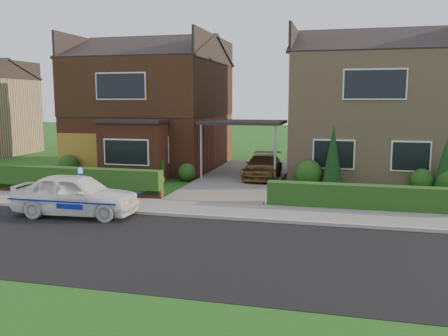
% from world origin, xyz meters
% --- Properties ---
extents(ground, '(120.00, 120.00, 0.00)m').
position_xyz_m(ground, '(0.00, 0.00, 0.00)').
color(ground, '#165215').
rests_on(ground, ground).
extents(road, '(60.00, 6.00, 0.02)m').
position_xyz_m(road, '(0.00, 0.00, 0.00)').
color(road, black).
rests_on(road, ground).
extents(kerb, '(60.00, 0.16, 0.12)m').
position_xyz_m(kerb, '(0.00, 3.05, 0.06)').
color(kerb, '#9E9993').
rests_on(kerb, ground).
extents(sidewalk, '(60.00, 2.00, 0.10)m').
position_xyz_m(sidewalk, '(0.00, 4.10, 0.05)').
color(sidewalk, slate).
rests_on(sidewalk, ground).
extents(driveway, '(3.80, 12.00, 0.12)m').
position_xyz_m(driveway, '(0.00, 11.00, 0.06)').
color(driveway, '#666059').
rests_on(driveway, ground).
extents(house_left, '(7.50, 9.53, 7.25)m').
position_xyz_m(house_left, '(-5.78, 13.90, 3.81)').
color(house_left, brown).
rests_on(house_left, ground).
extents(house_right, '(7.50, 8.06, 7.25)m').
position_xyz_m(house_right, '(5.80, 13.99, 3.66)').
color(house_right, tan).
rests_on(house_right, ground).
extents(carport_link, '(3.80, 3.00, 2.77)m').
position_xyz_m(carport_link, '(0.00, 10.95, 2.66)').
color(carport_link, black).
rests_on(carport_link, ground).
extents(garage_door, '(2.20, 0.10, 2.10)m').
position_xyz_m(garage_door, '(-8.25, 9.96, 1.05)').
color(garage_door, olive).
rests_on(garage_door, ground).
extents(dwarf_wall, '(7.70, 0.25, 0.36)m').
position_xyz_m(dwarf_wall, '(-5.80, 5.30, 0.18)').
color(dwarf_wall, brown).
rests_on(dwarf_wall, ground).
extents(hedge_left, '(7.50, 0.55, 0.90)m').
position_xyz_m(hedge_left, '(-5.80, 5.45, 0.00)').
color(hedge_left, '#133C14').
rests_on(hedge_left, ground).
extents(hedge_right, '(7.50, 0.55, 0.80)m').
position_xyz_m(hedge_right, '(5.80, 5.35, 0.00)').
color(hedge_right, '#133C14').
rests_on(hedge_right, ground).
extents(shrub_left_far, '(1.08, 1.08, 1.08)m').
position_xyz_m(shrub_left_far, '(-8.50, 9.50, 0.54)').
color(shrub_left_far, '#133C14').
rests_on(shrub_left_far, ground).
extents(shrub_left_mid, '(1.32, 1.32, 1.32)m').
position_xyz_m(shrub_left_mid, '(-4.00, 9.30, 0.66)').
color(shrub_left_mid, '#133C14').
rests_on(shrub_left_mid, ground).
extents(shrub_left_near, '(0.84, 0.84, 0.84)m').
position_xyz_m(shrub_left_near, '(-2.40, 9.60, 0.42)').
color(shrub_left_near, '#133C14').
rests_on(shrub_left_near, ground).
extents(shrub_right_near, '(1.20, 1.20, 1.20)m').
position_xyz_m(shrub_right_near, '(3.20, 9.40, 0.60)').
color(shrub_right_near, '#133C14').
rests_on(shrub_right_near, ground).
extents(shrub_right_mid, '(0.96, 0.96, 0.96)m').
position_xyz_m(shrub_right_mid, '(7.80, 9.50, 0.48)').
color(shrub_right_mid, '#133C14').
rests_on(shrub_right_mid, ground).
extents(conifer_a, '(0.90, 0.90, 2.60)m').
position_xyz_m(conifer_a, '(4.20, 9.20, 1.30)').
color(conifer_a, black).
rests_on(conifer_a, ground).
extents(conifer_b, '(0.90, 0.90, 2.20)m').
position_xyz_m(conifer_b, '(8.60, 9.20, 1.10)').
color(conifer_b, black).
rests_on(conifer_b, ground).
extents(police_car, '(3.73, 4.16, 1.55)m').
position_xyz_m(police_car, '(-3.80, 2.40, 0.69)').
color(police_car, white).
rests_on(police_car, ground).
extents(driveway_car, '(1.64, 3.84, 1.10)m').
position_xyz_m(driveway_car, '(1.00, 10.69, 0.67)').
color(driveway_car, brown).
rests_on(driveway_car, driveway).
extents(potted_plant_a, '(0.50, 0.39, 0.85)m').
position_xyz_m(potted_plant_a, '(-3.78, 6.00, 0.42)').
color(potted_plant_a, gray).
rests_on(potted_plant_a, ground).
extents(potted_plant_b, '(0.46, 0.42, 0.68)m').
position_xyz_m(potted_plant_b, '(-2.50, 6.52, 0.34)').
color(potted_plant_b, gray).
rests_on(potted_plant_b, ground).
extents(potted_plant_c, '(0.60, 0.60, 0.77)m').
position_xyz_m(potted_plant_c, '(-5.65, 7.35, 0.38)').
color(potted_plant_c, gray).
rests_on(potted_plant_c, ground).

